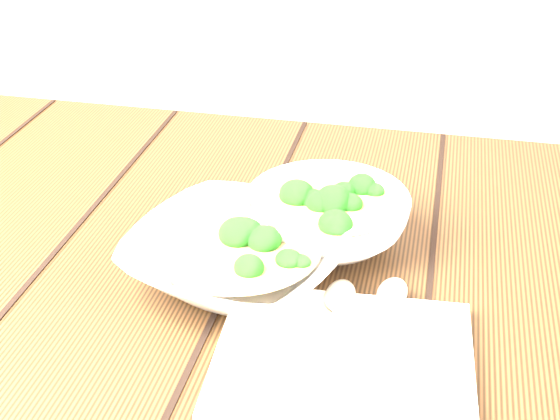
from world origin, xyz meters
name	(u,v)px	position (x,y,z in m)	size (l,w,h in m)	color
table	(255,364)	(0.00, 0.00, 0.63)	(1.20, 0.80, 0.75)	black
soup_bowl_front	(238,256)	(-0.01, -0.01, 0.78)	(0.26, 0.26, 0.06)	white
soup_bowl_back	(327,217)	(0.06, 0.08, 0.78)	(0.23, 0.23, 0.06)	white
trivet	(303,217)	(0.03, 0.11, 0.76)	(0.09, 0.09, 0.02)	black
napkin	(343,360)	(0.11, -0.12, 0.76)	(0.22, 0.18, 0.01)	#BDB29D
spoon_left	(334,318)	(0.10, -0.07, 0.77)	(0.03, 0.18, 0.01)	#B2AC9D
spoon_right	(385,315)	(0.14, -0.06, 0.77)	(0.04, 0.19, 0.01)	#B2AC9D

